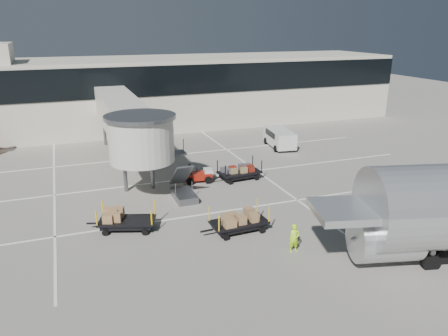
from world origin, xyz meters
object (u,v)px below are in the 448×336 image
Objects in this scene: suitcase_cart at (239,172)px; minivan at (279,137)px; baggage_tug at (199,175)px; ground_worker at (294,238)px; box_cart_far at (127,221)px; box_cart_near at (236,222)px.

suitcase_cart is 0.84× the size of minivan.
baggage_tug is 12.53m from ground_worker.
ground_worker is at bearing -102.70° from suitcase_cart.
box_cart_far is at bearing 147.60° from ground_worker.
ground_worker reaches higher than suitcase_cart.
box_cart_near is at bearing -3.73° from box_cart_far.
minivan is (9.15, 19.43, 0.26)m from ground_worker.
box_cart_near is 6.44m from box_cart_far.
ground_worker reaches higher than box_cart_far.
box_cart_far is at bearing -152.65° from suitcase_cart.
minivan is at bearing 52.46° from box_cart_near.
box_cart_far is 2.55× the size of ground_worker.
ground_worker is 0.33× the size of minivan.
box_cart_near is at bearing -118.38° from suitcase_cart.
box_cart_near is at bearing -84.81° from baggage_tug.
baggage_tug is 0.47× the size of minivan.
box_cart_far is 0.84× the size of minivan.
ground_worker reaches higher than baggage_tug.
ground_worker is at bearing -16.72° from box_cart_far.
ground_worker is 21.48m from minivan.
box_cart_near reaches higher than suitcase_cart.
suitcase_cart is 2.55× the size of ground_worker.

